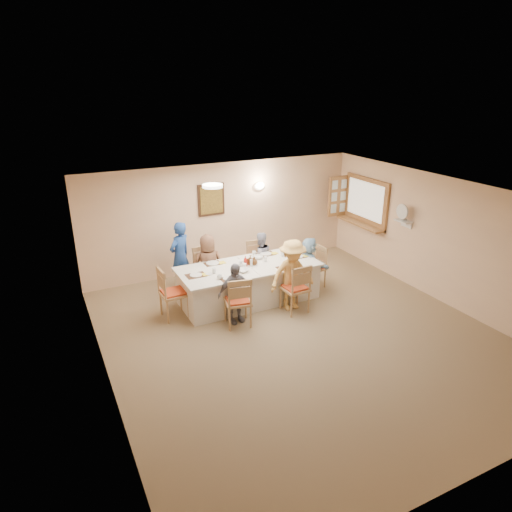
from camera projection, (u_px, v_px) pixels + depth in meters
name	position (u px, v px, depth m)	size (l,w,h in m)	color
ground	(301.00, 335.00, 8.03)	(7.00, 7.00, 0.00)	#816F53
room_walls	(305.00, 255.00, 7.48)	(7.00, 7.00, 7.00)	beige
wall_picture	(211.00, 200.00, 10.19)	(0.62, 0.05, 0.72)	black
wall_sconce	(260.00, 186.00, 10.59)	(0.26, 0.09, 0.18)	white
ceiling_light	(213.00, 186.00, 7.98)	(0.36, 0.36, 0.05)	white
serving_hatch	(366.00, 202.00, 10.82)	(0.06, 1.50, 1.15)	#9A6438
hatch_sill	(360.00, 224.00, 10.96)	(0.30, 1.50, 0.05)	#9A6438
shutter_door	(338.00, 196.00, 11.34)	(0.55, 0.04, 1.00)	#9A6438
fan_shelf	(404.00, 221.00, 9.69)	(0.22, 0.36, 0.03)	white
desk_fan	(403.00, 214.00, 9.62)	(0.30, 0.30, 0.28)	#A5A5A8
dining_table	(249.00, 283.00, 9.18)	(2.81, 1.19, 0.76)	silver
chair_back_left	(207.00, 270.00, 9.56)	(0.46, 0.46, 0.96)	tan
chair_back_right	(258.00, 262.00, 10.07)	(0.43, 0.43, 0.90)	tan
chair_front_left	(238.00, 300.00, 8.22)	(0.47, 0.47, 0.98)	tan
chair_front_right	(295.00, 287.00, 8.71)	(0.48, 0.48, 1.00)	tan
chair_left_end	(174.00, 292.00, 8.49)	(0.49, 0.49, 1.02)	tan
chair_right_end	(314.00, 267.00, 9.79)	(0.43, 0.43, 0.90)	tan
diner_back_left	(208.00, 265.00, 9.40)	(0.66, 0.47, 1.29)	brown
diner_back_right	(260.00, 258.00, 9.92)	(0.58, 0.46, 1.16)	#9393AB
diner_front_left	(235.00, 293.00, 8.29)	(0.70, 0.34, 1.16)	slate
diner_front_right	(292.00, 275.00, 8.74)	(0.93, 0.55, 1.42)	#FDC163
diner_right_end	(309.00, 263.00, 9.70)	(0.38, 1.06, 1.13)	#9BC7E7
caregiver	(180.00, 256.00, 9.57)	(0.65, 0.58, 1.49)	#224998
placemat_fl	(229.00, 279.00, 8.44)	(0.33, 0.24, 0.01)	#472B19
plate_fl	(229.00, 278.00, 8.44)	(0.23, 0.23, 0.01)	white
napkin_fl	(239.00, 278.00, 8.47)	(0.14, 0.14, 0.01)	yellow
placemat_fr	(285.00, 268.00, 8.94)	(0.33, 0.25, 0.01)	#472B19
plate_fr	(285.00, 267.00, 8.93)	(0.25, 0.25, 0.02)	white
napkin_fr	(295.00, 267.00, 8.97)	(0.14, 0.14, 0.01)	yellow
placemat_bl	(213.00, 263.00, 9.14)	(0.33, 0.25, 0.01)	#472B19
plate_bl	(213.00, 263.00, 9.14)	(0.26, 0.26, 0.02)	white
napkin_bl	(222.00, 262.00, 9.17)	(0.14, 0.14, 0.01)	yellow
placemat_br	(266.00, 254.00, 9.64)	(0.38, 0.28, 0.01)	#472B19
plate_br	(266.00, 254.00, 9.63)	(0.24, 0.24, 0.02)	white
napkin_br	(274.00, 253.00, 9.67)	(0.13, 0.13, 0.01)	yellow
placemat_le	(196.00, 275.00, 8.59)	(0.37, 0.27, 0.01)	#472B19
plate_le	(196.00, 275.00, 8.58)	(0.23, 0.23, 0.01)	white
napkin_le	(206.00, 274.00, 8.62)	(0.14, 0.14, 0.01)	yellow
placemat_re	(297.00, 257.00, 9.50)	(0.36, 0.27, 0.01)	#472B19
plate_re	(297.00, 256.00, 9.50)	(0.26, 0.26, 0.02)	white
napkin_re	(306.00, 256.00, 9.53)	(0.13, 0.13, 0.01)	yellow
teacup_a	(220.00, 277.00, 8.42)	(0.13, 0.13, 0.08)	white
teacup_b	(254.00, 253.00, 9.59)	(0.09, 0.09, 0.08)	white
bowl_a	(243.00, 270.00, 8.75)	(0.26, 0.26, 0.05)	white
bowl_b	(258.00, 257.00, 9.39)	(0.23, 0.23, 0.07)	white
condiment_ketchup	(245.00, 261.00, 9.00)	(0.10, 0.10, 0.21)	red
condiment_brown	(250.00, 260.00, 9.04)	(0.12, 0.12, 0.20)	#523016
condiment_malt	(254.00, 261.00, 9.06)	(0.15, 0.15, 0.17)	#523016
drinking_glass	(241.00, 264.00, 9.00)	(0.07, 0.07, 0.11)	silver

